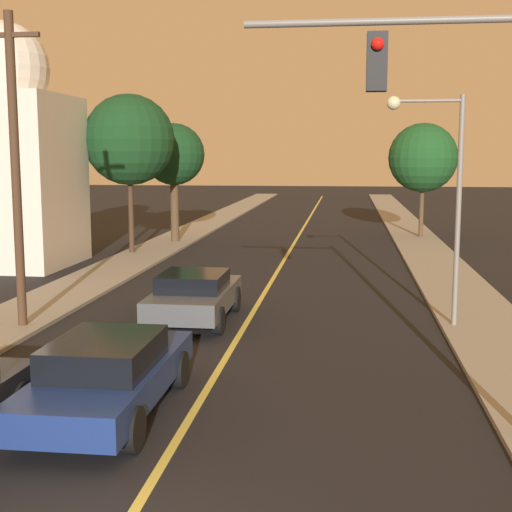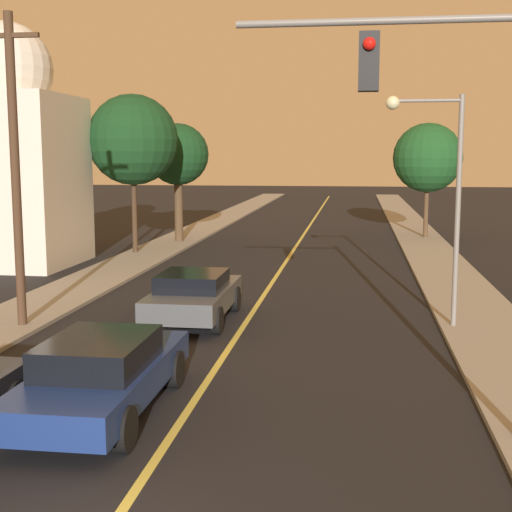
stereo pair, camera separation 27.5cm
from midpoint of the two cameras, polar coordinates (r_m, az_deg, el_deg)
road_surface at (r=43.62m, az=3.46°, el=1.97°), size 10.56×80.00×0.01m
sidewalk_left at (r=44.52m, az=-4.96°, el=2.15°), size 2.50×80.00×0.12m
sidewalk_right at (r=43.68m, az=12.05°, el=1.89°), size 2.50×80.00×0.12m
car_near_lane_front at (r=13.21m, az=-12.32°, el=-9.16°), size 2.06×5.14×1.46m
car_near_lane_second at (r=20.05m, az=-5.34°, el=-3.13°), size 2.10×4.55×1.42m
traffic_signal_mast at (r=11.68m, az=16.45°, el=8.01°), size 4.73×0.42×6.82m
streetlamp_right at (r=19.37m, az=14.06°, el=6.29°), size 2.00×0.36×6.07m
utility_pole_left at (r=19.77m, az=-19.07°, el=6.81°), size 1.60×0.24×8.15m
tree_left_near at (r=33.69m, az=-10.34°, el=9.12°), size 4.17×4.17×7.30m
tree_left_far at (r=37.79m, az=-6.80°, el=8.00°), size 3.22×3.22×6.17m
tree_right_near at (r=40.50m, az=13.03°, el=7.66°), size 3.79×3.79×6.27m
domed_building_left at (r=31.70m, az=-19.58°, el=7.52°), size 5.18×5.18×10.06m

